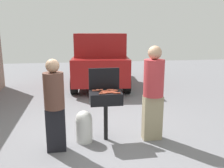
# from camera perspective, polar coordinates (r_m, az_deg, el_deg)

# --- Properties ---
(ground_plane) EXTENTS (24.00, 24.00, 0.00)m
(ground_plane) POSITION_cam_1_polar(r_m,az_deg,el_deg) (4.84, -5.03, -12.69)
(ground_plane) COLOR slate
(bbq_grill) EXTENTS (0.60, 0.44, 0.97)m
(bbq_grill) POSITION_cam_1_polar(r_m,az_deg,el_deg) (4.41, -1.57, -3.79)
(bbq_grill) COLOR black
(bbq_grill) RESTS_ON ground
(grill_lid_open) EXTENTS (0.60, 0.05, 0.42)m
(grill_lid_open) POSITION_cam_1_polar(r_m,az_deg,el_deg) (4.54, -1.97, 1.31)
(grill_lid_open) COLOR black
(grill_lid_open) RESTS_ON bbq_grill
(hot_dog_0) EXTENTS (0.13, 0.04, 0.03)m
(hot_dog_0) POSITION_cam_1_polar(r_m,az_deg,el_deg) (4.28, 0.40, -2.11)
(hot_dog_0) COLOR #B74C33
(hot_dog_0) RESTS_ON bbq_grill
(hot_dog_1) EXTENTS (0.13, 0.04, 0.03)m
(hot_dog_1) POSITION_cam_1_polar(r_m,az_deg,el_deg) (4.36, -1.61, -1.82)
(hot_dog_1) COLOR #B74C33
(hot_dog_1) RESTS_ON bbq_grill
(hot_dog_2) EXTENTS (0.13, 0.03, 0.03)m
(hot_dog_2) POSITION_cam_1_polar(r_m,az_deg,el_deg) (4.48, -0.49, -1.41)
(hot_dog_2) COLOR #B74C33
(hot_dog_2) RESTS_ON bbq_grill
(hot_dog_3) EXTENTS (0.13, 0.04, 0.03)m
(hot_dog_3) POSITION_cam_1_polar(r_m,az_deg,el_deg) (4.40, -1.77, -1.70)
(hot_dog_3) COLOR #AD4228
(hot_dog_3) RESTS_ON bbq_grill
(hot_dog_4) EXTENTS (0.13, 0.03, 0.03)m
(hot_dog_4) POSITION_cam_1_polar(r_m,az_deg,el_deg) (4.21, -2.32, -2.34)
(hot_dog_4) COLOR #B74C33
(hot_dog_4) RESTS_ON bbq_grill
(hot_dog_5) EXTENTS (0.13, 0.04, 0.03)m
(hot_dog_5) POSITION_cam_1_polar(r_m,az_deg,el_deg) (4.44, -4.06, -1.58)
(hot_dog_5) COLOR #B74C33
(hot_dog_5) RESTS_ON bbq_grill
(hot_dog_6) EXTENTS (0.13, 0.03, 0.03)m
(hot_dog_6) POSITION_cam_1_polar(r_m,az_deg,el_deg) (4.31, -2.10, -2.00)
(hot_dog_6) COLOR #AD4228
(hot_dog_6) RESTS_ON bbq_grill
(hot_dog_7) EXTENTS (0.13, 0.04, 0.03)m
(hot_dog_7) POSITION_cam_1_polar(r_m,az_deg,el_deg) (4.30, -0.10, -2.03)
(hot_dog_7) COLOR #AD4228
(hot_dog_7) RESTS_ON bbq_grill
(hot_dog_8) EXTENTS (0.13, 0.03, 0.03)m
(hot_dog_8) POSITION_cam_1_polar(r_m,az_deg,el_deg) (4.41, 0.61, -1.64)
(hot_dog_8) COLOR #C6593D
(hot_dog_8) RESTS_ON bbq_grill
(hot_dog_9) EXTENTS (0.13, 0.03, 0.03)m
(hot_dog_9) POSITION_cam_1_polar(r_m,az_deg,el_deg) (4.25, -1.42, -2.20)
(hot_dog_9) COLOR #B74C33
(hot_dog_9) RESTS_ON bbq_grill
(hot_dog_10) EXTENTS (0.13, 0.03, 0.03)m
(hot_dog_10) POSITION_cam_1_polar(r_m,az_deg,el_deg) (4.24, 1.21, -2.23)
(hot_dog_10) COLOR #AD4228
(hot_dog_10) RESTS_ON bbq_grill
(hot_dog_11) EXTENTS (0.13, 0.03, 0.03)m
(hot_dog_11) POSITION_cam_1_polar(r_m,az_deg,el_deg) (4.44, 0.20, -1.55)
(hot_dog_11) COLOR #B74C33
(hot_dog_11) RESTS_ON bbq_grill
(hot_dog_12) EXTENTS (0.13, 0.04, 0.03)m
(hot_dog_12) POSITION_cam_1_polar(r_m,az_deg,el_deg) (4.34, -0.57, -1.89)
(hot_dog_12) COLOR #AD4228
(hot_dog_12) RESTS_ON bbq_grill
(hot_dog_13) EXTENTS (0.13, 0.03, 0.03)m
(hot_dog_13) POSITION_cam_1_polar(r_m,az_deg,el_deg) (4.48, -3.10, -1.44)
(hot_dog_13) COLOR #C6593D
(hot_dog_13) RESTS_ON bbq_grill
(propane_tank) EXTENTS (0.32, 0.32, 0.62)m
(propane_tank) POSITION_cam_1_polar(r_m,az_deg,el_deg) (4.53, -6.88, -10.11)
(propane_tank) COLOR silver
(propane_tank) RESTS_ON ground
(person_left) EXTENTS (0.34, 0.34, 1.64)m
(person_left) POSITION_cam_1_polar(r_m,az_deg,el_deg) (4.10, -13.94, -4.45)
(person_left) COLOR black
(person_left) RESTS_ON ground
(person_right) EXTENTS (0.38, 0.38, 1.83)m
(person_right) POSITION_cam_1_polar(r_m,az_deg,el_deg) (4.47, 10.11, -1.49)
(person_right) COLOR gray
(person_right) RESTS_ON ground
(parked_minivan) EXTENTS (2.39, 4.57, 2.02)m
(parked_minivan) POSITION_cam_1_polar(r_m,az_deg,el_deg) (9.29, -2.94, 6.17)
(parked_minivan) COLOR maroon
(parked_minivan) RESTS_ON ground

